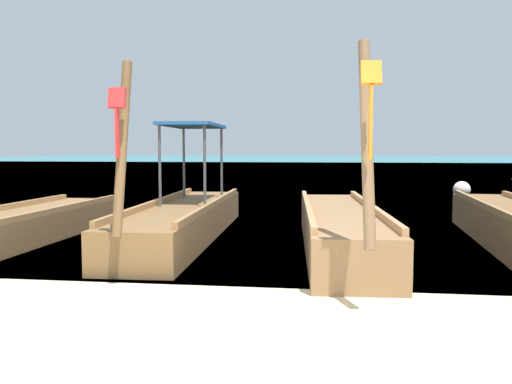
{
  "coord_description": "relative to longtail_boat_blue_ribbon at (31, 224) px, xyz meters",
  "views": [
    {
      "loc": [
        1.07,
        -4.61,
        1.63
      ],
      "look_at": [
        0.0,
        3.51,
        0.97
      ],
      "focal_mm": 37.4,
      "sensor_mm": 36.0,
      "label": 1
    }
  ],
  "objects": [
    {
      "name": "sea_water",
      "position": [
        4.23,
        57.17,
        -0.27
      ],
      "size": [
        120.0,
        120.0,
        0.0
      ],
      "primitive_type": "plane",
      "color": "teal",
      "rests_on": "ground"
    },
    {
      "name": "longtail_boat_orange_ribbon",
      "position": [
        5.52,
        -0.25,
        0.07
      ],
      "size": [
        1.47,
        6.43,
        2.81
      ],
      "color": "olive",
      "rests_on": "ground"
    },
    {
      "name": "longtail_boat_blue_ribbon",
      "position": [
        0.0,
        0.0,
        0.0
      ],
      "size": [
        1.29,
        5.46,
        2.5
      ],
      "color": "brown",
      "rests_on": "ground"
    },
    {
      "name": "mooring_buoy_near",
      "position": [
        9.76,
        9.38,
        0.01
      ],
      "size": [
        0.56,
        0.56,
        0.56
      ],
      "color": "white",
      "rests_on": "sea_water"
    },
    {
      "name": "ground",
      "position": [
        4.23,
        -4.34,
        -0.27
      ],
      "size": [
        120.0,
        120.0,
        0.0
      ],
      "primitive_type": "plane",
      "color": "beige"
    },
    {
      "name": "longtail_boat_red_ribbon",
      "position": [
        2.73,
        0.49,
        0.09
      ],
      "size": [
        1.4,
        6.76,
        2.72
      ],
      "color": "brown",
      "rests_on": "ground"
    }
  ]
}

